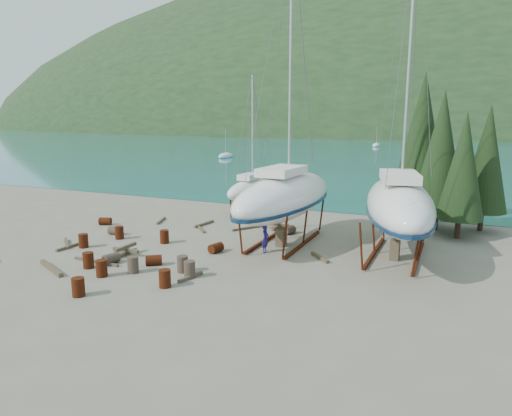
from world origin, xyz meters
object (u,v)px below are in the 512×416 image
at_px(small_sailboat_shore, 251,189).
at_px(worker, 265,238).
at_px(large_sailboat_near, 285,196).
at_px(large_sailboat_far, 399,204).

xyz_separation_m(small_sailboat_shore, worker, (6.12, -11.23, -1.05)).
xyz_separation_m(large_sailboat_near, large_sailboat_far, (7.03, -0.02, 0.01)).
bearing_deg(small_sailboat_shore, worker, -57.95).
bearing_deg(large_sailboat_far, worker, -174.88).
height_order(large_sailboat_near, small_sailboat_shore, large_sailboat_near).
relative_size(large_sailboat_far, worker, 11.28).
bearing_deg(worker, large_sailboat_far, -77.58).
distance_m(large_sailboat_far, worker, 8.09).
bearing_deg(large_sailboat_far, small_sailboat_shore, 134.37).
bearing_deg(small_sailboat_shore, large_sailboat_near, -50.44).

